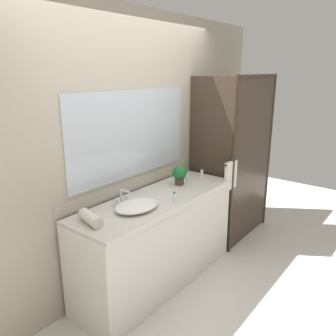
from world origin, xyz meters
The scene contains 11 objects.
ground_plane centered at (0.00, 0.00, 0.00)m, with size 8.00×8.00×0.00m, color silver.
wall_back_with_mirror centered at (0.00, 0.34, 1.30)m, with size 4.40×0.06×2.60m.
vanity_cabinet centered at (0.00, 0.01, 0.45)m, with size 1.80×0.58×0.90m.
shower_enclosure centered at (1.28, -0.19, 1.02)m, with size 1.20×0.59×2.00m.
sink_basin centered at (-0.33, -0.03, 0.93)m, with size 0.42×0.32×0.06m, color white.
faucet centered at (-0.33, 0.14, 0.95)m, with size 0.17×0.13×0.14m.
potted_plant centered at (0.41, 0.06, 1.01)m, with size 0.15×0.15×0.20m.
amenity_bottle_body_wash centered at (0.00, -0.19, 0.94)m, with size 0.03×0.03×0.09m.
amenity_bottle_lotion centered at (0.59, 0.09, 0.95)m, with size 0.03×0.03×0.10m.
amenity_bottle_shampoo centered at (0.79, 0.02, 0.95)m, with size 0.03×0.03×0.10m.
rolled_towel_near_edge centered at (-0.76, 0.04, 0.95)m, with size 0.09×0.09×0.25m, color silver.
Camera 1 is at (-2.28, -1.91, 2.04)m, focal length 36.29 mm.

